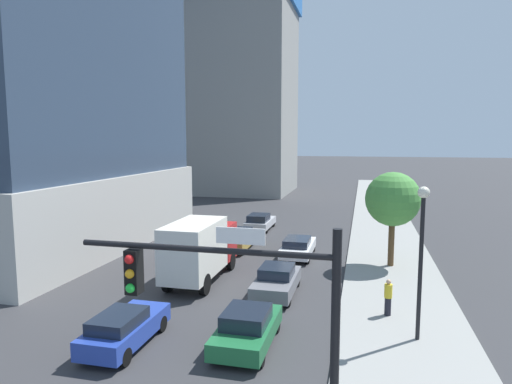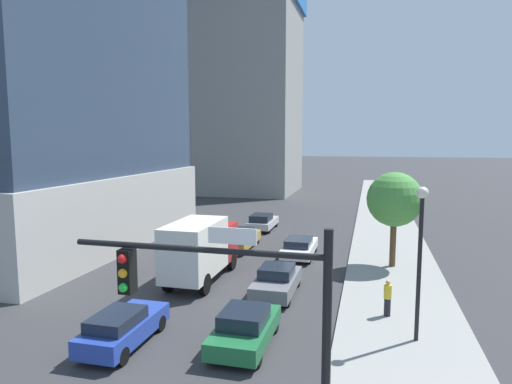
% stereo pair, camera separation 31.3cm
% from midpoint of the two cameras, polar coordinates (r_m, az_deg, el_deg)
% --- Properties ---
extents(sidewalk, '(5.33, 120.00, 0.15)m').
position_cam_midpoint_polar(sidewalk, '(27.03, 17.56, -10.12)').
color(sidewalk, gray).
rests_on(sidewalk, ground).
extents(construction_building, '(15.05, 17.89, 36.75)m').
position_cam_midpoint_polar(construction_building, '(66.55, -1.04, 14.02)').
color(construction_building, gray).
rests_on(construction_building, ground).
extents(traffic_light_pole, '(6.02, 0.48, 5.81)m').
position_cam_midpoint_polar(traffic_light_pole, '(10.15, -2.28, -14.25)').
color(traffic_light_pole, black).
rests_on(traffic_light_pole, sidewalk).
extents(street_lamp, '(0.44, 0.44, 5.90)m').
position_cam_midpoint_polar(street_lamp, '(17.81, 20.76, -5.92)').
color(street_lamp, black).
rests_on(street_lamp, sidewalk).
extents(street_tree, '(3.25, 3.25, 5.70)m').
position_cam_midpoint_polar(street_tree, '(27.79, 17.61, -0.96)').
color(street_tree, brown).
rests_on(street_tree, sidewalk).
extents(car_green, '(1.91, 4.21, 1.46)m').
position_cam_midpoint_polar(car_green, '(17.56, -0.88, -16.97)').
color(car_green, '#1E6638').
rests_on(car_green, ground).
extents(car_blue, '(1.75, 4.22, 1.43)m').
position_cam_midpoint_polar(car_blue, '(18.24, -16.19, -16.28)').
color(car_blue, '#233D9E').
rests_on(car_blue, ground).
extents(car_gold, '(1.88, 4.77, 1.39)m').
position_cam_midpoint_polar(car_gold, '(32.08, -1.74, -5.97)').
color(car_gold, '#AD8938').
rests_on(car_gold, ground).
extents(car_white, '(1.88, 4.64, 1.34)m').
position_cam_midpoint_polar(car_white, '(29.90, 5.89, -6.99)').
color(car_white, silver).
rests_on(car_white, ground).
extents(car_gray, '(1.89, 4.33, 1.46)m').
position_cam_midpoint_polar(car_gray, '(22.86, 3.05, -11.27)').
color(car_gray, slate).
rests_on(car_gray, ground).
extents(car_silver, '(1.92, 4.32, 1.42)m').
position_cam_midpoint_polar(car_silver, '(38.49, 1.08, -3.80)').
color(car_silver, '#B7B7BC').
rests_on(car_silver, ground).
extents(box_truck, '(2.27, 6.57, 3.44)m').
position_cam_midpoint_polar(box_truck, '(24.68, -6.79, -7.04)').
color(box_truck, '#B21E1E').
rests_on(box_truck, ground).
extents(pedestrian_yellow_shirt, '(0.34, 0.34, 1.60)m').
position_cam_midpoint_polar(pedestrian_yellow_shirt, '(20.65, 16.92, -12.82)').
color(pedestrian_yellow_shirt, black).
rests_on(pedestrian_yellow_shirt, sidewalk).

